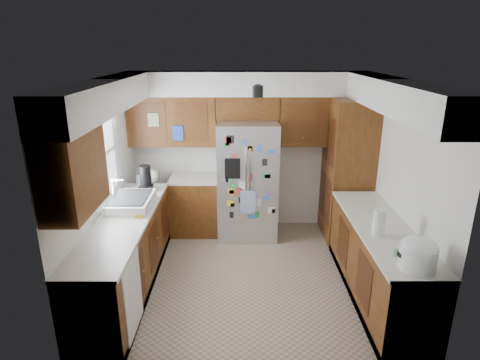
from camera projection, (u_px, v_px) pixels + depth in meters
name	position (u px, v px, depth m)	size (l,w,h in m)	color
floor	(249.00, 274.00, 5.28)	(3.60, 3.60, 0.00)	tan
room_shell	(241.00, 132.00, 5.04)	(3.64, 3.24, 2.52)	silver
left_counter_run	(144.00, 244.00, 5.16)	(1.36, 3.20, 0.92)	#44260D
right_counter_run	(378.00, 264.00, 4.70)	(0.63, 2.25, 0.92)	#44260D
pantry	(347.00, 170.00, 6.03)	(0.60, 0.90, 2.15)	#44260D
fridge	(247.00, 180.00, 6.13)	(0.90, 0.79, 1.80)	#A7A7AC
bridge_cabinet	(248.00, 107.00, 6.00)	(0.96, 0.34, 0.35)	#44260D
fridge_top_items	(249.00, 88.00, 5.87)	(0.59, 0.38, 0.25)	blue
sink_assembly	(130.00, 202.00, 5.05)	(0.52, 0.72, 0.37)	white
left_counter_clutter	(147.00, 178.00, 5.75)	(0.28, 0.88, 0.38)	black
rice_cooker	(418.00, 253.00, 3.63)	(0.34, 0.34, 0.30)	white
paper_towel	(379.00, 222.00, 4.27)	(0.13, 0.13, 0.29)	white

